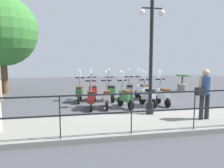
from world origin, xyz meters
TOP-DOWN VIEW (x-y plane):
  - ground_plane at (0.00, 0.00)m, footprint 28.00×28.00m
  - promenade_walkway at (-3.15, 0.00)m, footprint 2.20×20.00m
  - fence_railing at (-4.20, -0.00)m, footprint 0.04×16.03m
  - lamp_post_near at (-2.40, -0.32)m, footprint 0.26×0.90m
  - pedestrian_with_bag at (-3.38, -1.74)m, footprint 0.36×0.64m
  - tree_large at (4.19, 6.07)m, footprint 4.00×4.00m
  - potted_palm at (2.82, -4.46)m, footprint 1.06×0.66m
  - scooter_near_0 at (-0.64, -1.61)m, footprint 1.23×0.44m
  - scooter_near_1 at (-0.67, -0.89)m, footprint 1.21×0.53m
  - scooter_near_2 at (-0.76, 0.12)m, footprint 1.20×0.54m
  - scooter_near_3 at (-0.68, 0.90)m, footprint 1.23×0.45m
  - scooter_near_4 at (-0.70, 1.56)m, footprint 1.23×0.44m
  - scooter_far_0 at (0.87, -1.17)m, footprint 1.20×0.53m
  - scooter_far_1 at (0.89, -0.52)m, footprint 1.22×0.47m
  - scooter_far_2 at (0.80, 0.45)m, footprint 1.23×0.44m
  - scooter_far_3 at (1.01, 1.29)m, footprint 1.23×0.44m
  - scooter_far_4 at (0.80, 1.94)m, footprint 1.23×0.46m

SIDE VIEW (x-z plane):
  - ground_plane at x=0.00m, z-range 0.00..0.00m
  - promenade_walkway at x=-3.15m, z-range 0.00..0.15m
  - potted_palm at x=2.82m, z-range -0.08..0.97m
  - scooter_near_0 at x=-0.64m, z-range -0.29..1.25m
  - scooter_near_1 at x=-0.67m, z-range -0.29..1.25m
  - scooter_near_2 at x=-0.76m, z-range -0.29..1.25m
  - scooter_near_3 at x=-0.68m, z-range -0.29..1.25m
  - scooter_near_4 at x=-0.70m, z-range -0.29..1.25m
  - scooter_far_0 at x=0.87m, z-range -0.29..1.25m
  - scooter_far_1 at x=0.89m, z-range -0.29..1.25m
  - scooter_far_2 at x=0.80m, z-range -0.29..1.25m
  - scooter_far_3 at x=1.01m, z-range -0.29..1.25m
  - scooter_far_4 at x=0.80m, z-range -0.29..1.25m
  - fence_railing at x=-4.20m, z-range 0.38..1.44m
  - pedestrian_with_bag at x=-3.38m, z-range 0.28..1.87m
  - lamp_post_near at x=-2.40m, z-range -0.09..3.85m
  - tree_large at x=4.19m, z-range 0.79..6.38m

